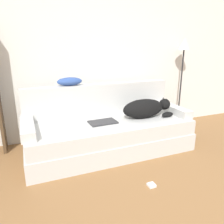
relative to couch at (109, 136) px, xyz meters
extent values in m
cube|color=silver|center=(0.21, 0.73, 1.14)|extent=(6.92, 0.06, 2.70)
cube|color=silver|center=(0.00, 0.00, -0.09)|extent=(2.17, 0.89, 0.23)
cube|color=silver|center=(0.00, -0.01, 0.12)|extent=(2.13, 0.85, 0.19)
cube|color=silver|center=(0.00, 0.37, 0.43)|extent=(2.13, 0.15, 0.44)
cube|color=silver|center=(-1.01, -0.01, 0.27)|extent=(0.15, 0.70, 0.11)
cube|color=silver|center=(1.01, -0.01, 0.27)|extent=(0.15, 0.70, 0.11)
ellipsoid|color=black|center=(0.48, -0.04, 0.35)|extent=(0.60, 0.26, 0.26)
sphere|color=black|center=(0.83, -0.04, 0.37)|extent=(0.16, 0.16, 0.16)
cone|color=black|center=(0.83, -0.09, 0.43)|extent=(0.05, 0.05, 0.07)
cone|color=black|center=(0.83, 0.00, 0.43)|extent=(0.05, 0.05, 0.07)
ellipsoid|color=black|center=(0.80, -0.16, 0.25)|extent=(0.18, 0.06, 0.08)
cube|color=#2D2D30|center=(-0.10, -0.04, 0.22)|extent=(0.36, 0.23, 0.02)
ellipsoid|color=#335199|center=(-0.42, 0.39, 0.71)|extent=(0.34, 0.17, 0.11)
cylinder|color=#232326|center=(1.52, 0.48, -0.20)|extent=(0.24, 0.24, 0.02)
cylinder|color=#232326|center=(1.52, 0.48, 0.46)|extent=(0.02, 0.02, 1.29)
cone|color=silver|center=(1.52, 0.48, 1.20)|extent=(0.21, 0.21, 0.18)
cube|color=white|center=(0.10, -0.92, -0.20)|extent=(0.08, 0.08, 0.03)
camera|label=1|loc=(-0.99, -2.54, 1.16)|focal=35.00mm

